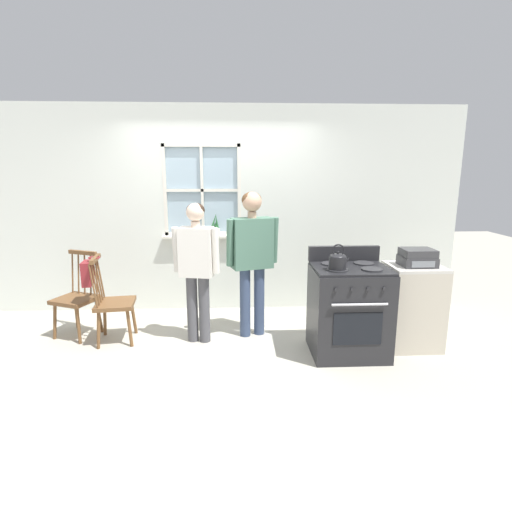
{
  "coord_description": "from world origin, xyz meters",
  "views": [
    {
      "loc": [
        0.21,
        -3.91,
        1.89
      ],
      "look_at": [
        0.41,
        0.15,
        1.0
      ],
      "focal_mm": 28.0,
      "sensor_mm": 36.0,
      "label": 1
    }
  ],
  "objects_px": {
    "person_teen_center": "(252,249)",
    "handbag": "(88,273)",
    "chair_by_window": "(113,303)",
    "person_elderly_left": "(197,261)",
    "stereo": "(417,258)",
    "chair_near_wall": "(77,299)",
    "kettle": "(338,260)",
    "potted_plant": "(215,229)",
    "stove": "(349,310)",
    "side_counter": "(412,306)"
  },
  "relations": [
    {
      "from": "chair_near_wall",
      "to": "person_elderly_left",
      "type": "bearing_deg",
      "value": 13.62
    },
    {
      "from": "potted_plant",
      "to": "stereo",
      "type": "xyz_separation_m",
      "value": [
        2.15,
        -1.27,
        -0.13
      ]
    },
    {
      "from": "person_teen_center",
      "to": "kettle",
      "type": "distance_m",
      "value": 1.03
    },
    {
      "from": "chair_by_window",
      "to": "stereo",
      "type": "xyz_separation_m",
      "value": [
        3.24,
        -0.3,
        0.55
      ]
    },
    {
      "from": "chair_by_window",
      "to": "person_teen_center",
      "type": "bearing_deg",
      "value": -92.98
    },
    {
      "from": "chair_near_wall",
      "to": "person_teen_center",
      "type": "distance_m",
      "value": 2.08
    },
    {
      "from": "chair_near_wall",
      "to": "person_teen_center",
      "type": "xyz_separation_m",
      "value": [
        2.0,
        -0.09,
        0.57
      ]
    },
    {
      "from": "stove",
      "to": "kettle",
      "type": "relative_size",
      "value": 4.39
    },
    {
      "from": "handbag",
      "to": "side_counter",
      "type": "height_order",
      "value": "handbag"
    },
    {
      "from": "person_elderly_left",
      "to": "kettle",
      "type": "height_order",
      "value": "person_elderly_left"
    },
    {
      "from": "stove",
      "to": "stereo",
      "type": "height_order",
      "value": "stove"
    },
    {
      "from": "potted_plant",
      "to": "person_elderly_left",
      "type": "bearing_deg",
      "value": -98.61
    },
    {
      "from": "chair_by_window",
      "to": "kettle",
      "type": "relative_size",
      "value": 3.93
    },
    {
      "from": "stove",
      "to": "handbag",
      "type": "distance_m",
      "value": 2.79
    },
    {
      "from": "chair_near_wall",
      "to": "potted_plant",
      "type": "bearing_deg",
      "value": 49.74
    },
    {
      "from": "chair_near_wall",
      "to": "side_counter",
      "type": "bearing_deg",
      "value": 15.94
    },
    {
      "from": "stove",
      "to": "handbag",
      "type": "relative_size",
      "value": 3.53
    },
    {
      "from": "handbag",
      "to": "person_teen_center",
      "type": "bearing_deg",
      "value": 4.16
    },
    {
      "from": "kettle",
      "to": "handbag",
      "type": "distance_m",
      "value": 2.64
    },
    {
      "from": "person_teen_center",
      "to": "handbag",
      "type": "distance_m",
      "value": 1.79
    },
    {
      "from": "chair_by_window",
      "to": "side_counter",
      "type": "distance_m",
      "value": 3.26
    },
    {
      "from": "chair_near_wall",
      "to": "side_counter",
      "type": "distance_m",
      "value": 3.74
    },
    {
      "from": "stove",
      "to": "handbag",
      "type": "height_order",
      "value": "stove"
    },
    {
      "from": "chair_near_wall",
      "to": "kettle",
      "type": "xyz_separation_m",
      "value": [
        2.81,
        -0.73,
        0.58
      ]
    },
    {
      "from": "stove",
      "to": "stereo",
      "type": "distance_m",
      "value": 0.9
    },
    {
      "from": "potted_plant",
      "to": "handbag",
      "type": "xyz_separation_m",
      "value": [
        -1.32,
        -1.0,
        -0.32
      ]
    },
    {
      "from": "chair_near_wall",
      "to": "person_elderly_left",
      "type": "distance_m",
      "value": 1.5
    },
    {
      "from": "person_teen_center",
      "to": "stereo",
      "type": "bearing_deg",
      "value": -30.0
    },
    {
      "from": "chair_near_wall",
      "to": "kettle",
      "type": "height_order",
      "value": "kettle"
    },
    {
      "from": "chair_by_window",
      "to": "handbag",
      "type": "height_order",
      "value": "same"
    },
    {
      "from": "person_elderly_left",
      "to": "kettle",
      "type": "bearing_deg",
      "value": -8.96
    },
    {
      "from": "person_teen_center",
      "to": "kettle",
      "type": "bearing_deg",
      "value": -55.49
    },
    {
      "from": "chair_by_window",
      "to": "kettle",
      "type": "distance_m",
      "value": 2.48
    },
    {
      "from": "person_teen_center",
      "to": "kettle",
      "type": "xyz_separation_m",
      "value": [
        0.8,
        -0.64,
        0.01
      ]
    },
    {
      "from": "potted_plant",
      "to": "side_counter",
      "type": "distance_m",
      "value": 2.58
    },
    {
      "from": "chair_by_window",
      "to": "person_elderly_left",
      "type": "xyz_separation_m",
      "value": [
        0.94,
        -0.04,
        0.48
      ]
    },
    {
      "from": "handbag",
      "to": "potted_plant",
      "type": "bearing_deg",
      "value": 37.0
    },
    {
      "from": "chair_by_window",
      "to": "handbag",
      "type": "relative_size",
      "value": 3.16
    },
    {
      "from": "chair_by_window",
      "to": "person_elderly_left",
      "type": "relative_size",
      "value": 0.63
    },
    {
      "from": "handbag",
      "to": "chair_by_window",
      "type": "bearing_deg",
      "value": 6.75
    },
    {
      "from": "kettle",
      "to": "potted_plant",
      "type": "height_order",
      "value": "potted_plant"
    },
    {
      "from": "person_teen_center",
      "to": "potted_plant",
      "type": "bearing_deg",
      "value": 100.52
    },
    {
      "from": "stove",
      "to": "stereo",
      "type": "relative_size",
      "value": 3.19
    },
    {
      "from": "chair_near_wall",
      "to": "stereo",
      "type": "distance_m",
      "value": 3.78
    },
    {
      "from": "stove",
      "to": "kettle",
      "type": "xyz_separation_m",
      "value": [
        -0.17,
        -0.13,
        0.55
      ]
    },
    {
      "from": "kettle",
      "to": "potted_plant",
      "type": "bearing_deg",
      "value": 129.7
    },
    {
      "from": "chair_by_window",
      "to": "handbag",
      "type": "distance_m",
      "value": 0.43
    },
    {
      "from": "chair_by_window",
      "to": "side_counter",
      "type": "height_order",
      "value": "chair_by_window"
    },
    {
      "from": "stove",
      "to": "kettle",
      "type": "height_order",
      "value": "kettle"
    },
    {
      "from": "kettle",
      "to": "side_counter",
      "type": "relative_size",
      "value": 0.27
    }
  ]
}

